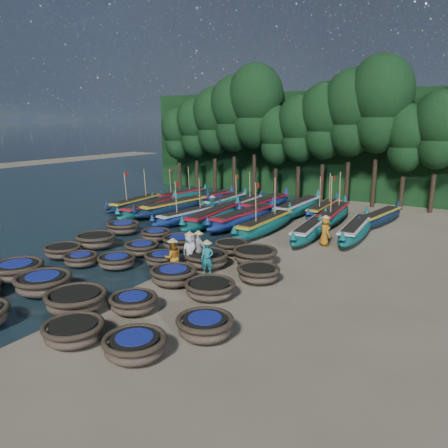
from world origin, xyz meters
The scene contains 61 objects.
ground centered at (0.00, 0.00, 0.00)m, with size 120.00×120.00×0.00m, color #7F735D.
foliage_wall centered at (0.00, 23.50, 5.00)m, with size 40.00×3.00×10.00m, color black.
coracle_3 centered at (1.78, -9.50, 0.42)m, with size 2.54×2.54×0.73m.
coracle_4 centered at (4.20, -9.16, 0.43)m, with size 2.05×2.05×0.74m.
coracle_5 centered at (-5.29, -6.82, 0.48)m, with size 2.76×2.76×0.84m.
coracle_6 centered at (-2.79, -7.26, 0.49)m, with size 2.68×2.68×0.84m.
coracle_7 centered at (-0.15, -7.74, 0.46)m, with size 2.81×2.81×0.81m.
coracle_8 centered at (1.82, -6.65, 0.40)m, with size 2.18×2.18×0.69m.
coracle_9 centered at (5.36, -6.94, 0.45)m, with size 2.20×2.20×0.78m.
coracle_10 centered at (-6.26, -3.46, 0.40)m, with size 2.22×2.22×0.70m.
coracle_11 centered at (-4.34, -3.90, 0.37)m, with size 1.87×1.87×0.64m.
coracle_12 centered at (-2.54, -3.17, 0.37)m, with size 2.34×2.34×0.64m.
coracle_13 centered at (1.33, -3.49, 0.45)m, with size 2.16×2.16×0.78m.
coracle_14 centered at (3.57, -3.88, 0.40)m, with size 2.52×2.52×0.71m.
coracle_15 centered at (-6.16, -1.20, 0.48)m, with size 2.85×2.85×0.84m.
coracle_16 centered at (-2.90, -0.86, 0.40)m, with size 1.94×1.94×0.69m.
coracle_17 centered at (-0.79, -1.65, 0.38)m, with size 2.23×2.23×0.65m.
coracle_18 centered at (1.21, -0.67, 0.44)m, with size 2.68×2.68×0.78m.
coracle_19 centered at (4.47, -1.17, 0.41)m, with size 2.33×2.33×0.72m.
coracle_20 centered at (-7.15, 2.05, 0.44)m, with size 2.37×2.37×0.76m.
coracle_21 centered at (-4.14, 1.79, 0.40)m, with size 1.99×1.99×0.70m.
coracle_22 centered at (-1.75, 1.15, 0.45)m, with size 2.62×2.62×0.78m.
coracle_23 centered at (1.21, 1.93, 0.42)m, with size 2.05×2.05×0.73m.
coracle_24 centered at (3.18, 0.98, 0.48)m, with size 2.64×2.64×0.84m.
long_boat_0 centered at (-11.93, 8.61, 0.52)m, with size 1.95×7.75×3.30m.
long_boat_1 centered at (-9.63, 7.51, 0.56)m, with size 2.43×8.24×1.46m.
long_boat_2 centered at (-8.14, 8.85, 0.58)m, with size 2.65×8.55×1.52m.
long_boat_3 centered at (-5.40, 7.04, 0.50)m, with size 2.29×7.41×3.18m.
long_boat_4 centered at (-3.49, 7.36, 0.60)m, with size 2.35×8.91×1.57m.
long_boat_5 centered at (-1.46, 8.19, 0.59)m, with size 2.18×8.76×1.55m.
long_boat_6 centered at (0.72, 7.17, 0.57)m, with size 1.58×8.44×3.59m.
long_boat_7 centered at (3.76, 7.57, 0.52)m, with size 2.00×7.79×1.38m.
long_boat_8 centered at (6.22, 8.98, 0.55)m, with size 1.97×8.12×1.43m.
long_boat_9 centered at (-11.25, 13.80, 0.49)m, with size 2.27×7.23×3.10m.
long_boat_10 centered at (-7.99, 12.98, 0.54)m, with size 2.51×7.93×1.41m.
long_boat_11 centered at (-6.01, 13.23, 0.51)m, with size 1.40×7.57×1.33m.
long_boat_12 centered at (-4.25, 13.11, 0.49)m, with size 1.36×7.28×3.09m.
long_boat_13 centered at (-2.41, 13.55, 0.58)m, with size 1.71×8.72×1.53m.
long_boat_14 centered at (0.47, 13.55, 0.61)m, with size 1.76×9.08×1.60m.
long_boat_15 centered at (2.25, 14.43, 0.52)m, with size 1.55×7.67×3.26m.
long_boat_16 centered at (3.63, 12.60, 0.57)m, with size 2.18×8.42×3.59m.
long_boat_17 centered at (6.70, 13.65, 0.51)m, with size 2.53×7.53×1.34m.
fisherman_0 centered at (0.58, -1.16, 0.95)m, with size 0.82×1.02×2.00m.
fisherman_1 centered at (1.97, -1.68, 0.94)m, with size 0.73×0.64×1.88m.
fisherman_2 centered at (0.52, -2.46, 0.92)m, with size 1.06×1.07×1.95m.
fisherman_3 centered at (0.07, -1.85, 0.80)m, with size 0.59×0.99×1.71m.
fisherman_4 centered at (0.83, -0.75, 0.95)m, with size 1.11×0.62×1.99m.
fisherman_5 centered at (-4.77, 9.24, 0.86)m, with size 1.53×1.29×1.86m.
fisherman_6 centered at (5.11, 6.25, 0.94)m, with size 1.02×1.01×1.98m.
tree_0 centered at (-16.00, 20.00, 5.97)m, with size 3.68×3.68×8.68m.
tree_1 centered at (-13.70, 20.00, 6.65)m, with size 4.09×4.09×9.65m.
tree_2 centered at (-11.40, 20.00, 7.32)m, with size 4.51×4.51×10.63m.
tree_3 centered at (-9.10, 20.00, 8.00)m, with size 4.92×4.92×11.60m.
tree_4 centered at (-6.80, 20.00, 8.67)m, with size 5.34×5.34×12.58m.
tree_5 centered at (-4.50, 20.00, 5.97)m, with size 3.68×3.68×8.68m.
tree_6 centered at (-2.20, 20.00, 6.65)m, with size 4.09×4.09×9.65m.
tree_7 centered at (0.10, 20.00, 7.32)m, with size 4.51×4.51×10.63m.
tree_8 centered at (2.40, 20.00, 8.00)m, with size 4.92×4.92×11.60m.
tree_9 centered at (4.70, 20.00, 8.67)m, with size 5.34×5.34×12.58m.
tree_10 centered at (7.00, 20.00, 5.97)m, with size 3.68×3.68×8.68m.
tree_11 centered at (9.30, 20.00, 6.65)m, with size 4.09×4.09×9.65m.
Camera 1 is at (13.05, -18.30, 7.31)m, focal length 35.00 mm.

